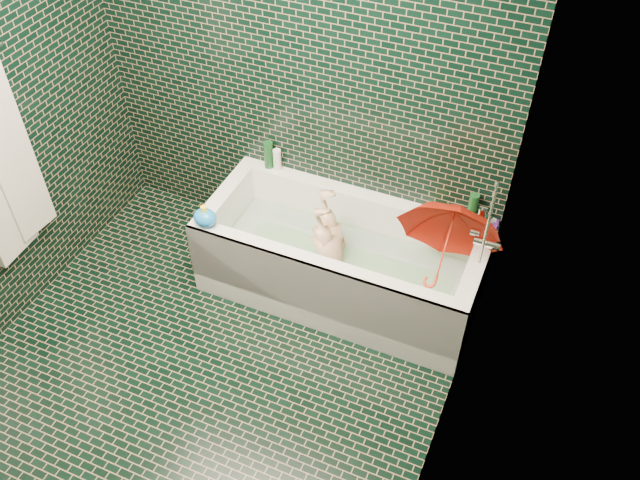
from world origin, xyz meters
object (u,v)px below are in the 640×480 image
at_px(child, 333,258).
at_px(umbrella, 445,247).
at_px(bathtub, 341,268).
at_px(rubber_duck, 435,211).
at_px(bath_toy, 205,217).

relative_size(child, umbrella, 1.54).
relative_size(bathtub, umbrella, 2.96).
height_order(bathtub, umbrella, umbrella).
bearing_deg(bathtub, rubber_duck, 33.82).
height_order(bathtub, child, bathtub).
distance_m(child, rubber_duck, 0.67).
height_order(child, bath_toy, bath_toy).
bearing_deg(child, bath_toy, -76.34).
bearing_deg(bath_toy, rubber_duck, 18.43).
relative_size(bathtub, child, 1.93).
height_order(child, rubber_duck, rubber_duck).
height_order(child, umbrella, umbrella).
bearing_deg(bath_toy, child, 12.34).
xyz_separation_m(umbrella, rubber_duck, (-0.14, 0.31, -0.04)).
bearing_deg(rubber_duck, bath_toy, -136.02).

